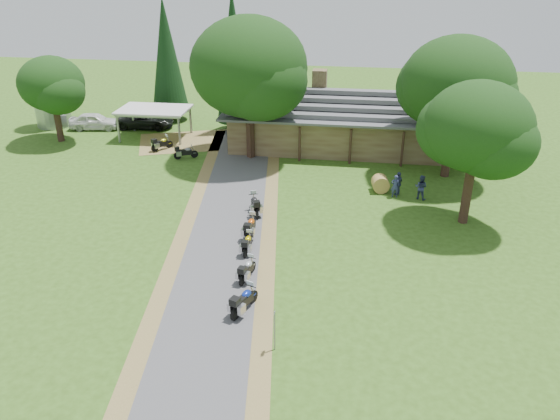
# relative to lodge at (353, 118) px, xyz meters

# --- Properties ---
(ground) EXTENTS (120.00, 120.00, 0.00)m
(ground) POSITION_rel_lodge_xyz_m (-6.00, -24.00, -2.45)
(ground) COLOR #325116
(ground) RESTS_ON ground
(driveway) EXTENTS (51.95, 51.95, 0.00)m
(driveway) POSITION_rel_lodge_xyz_m (-6.50, -20.00, -2.45)
(driveway) COLOR #454447
(driveway) RESTS_ON ground
(lodge) EXTENTS (21.40, 9.40, 4.90)m
(lodge) POSITION_rel_lodge_xyz_m (0.00, 0.00, 0.00)
(lodge) COLOR brown
(lodge) RESTS_ON ground
(silo) EXTENTS (3.44, 3.44, 6.44)m
(silo) POSITION_rel_lodge_xyz_m (-28.47, 1.71, 0.77)
(silo) COLOR gray
(silo) RESTS_ON ground
(carport) EXTENTS (6.20, 4.19, 2.65)m
(carport) POSITION_rel_lodge_xyz_m (-17.51, -0.35, -1.12)
(carport) COLOR silver
(carport) RESTS_ON ground
(car_white_sedan) EXTENTS (3.37, 6.19, 1.96)m
(car_white_sedan) POSITION_rel_lodge_xyz_m (-24.11, 1.21, -1.47)
(car_white_sedan) COLOR silver
(car_white_sedan) RESTS_ON ground
(car_dark_suv) EXTENTS (2.90, 5.91, 2.19)m
(car_dark_suv) POSITION_rel_lodge_xyz_m (-19.52, 2.32, -1.35)
(car_dark_suv) COLOR black
(car_dark_suv) RESTS_ON ground
(motorcycle_row_a) EXTENTS (1.26, 2.01, 1.31)m
(motorcycle_row_a) POSITION_rel_lodge_xyz_m (-4.14, -24.99, -1.79)
(motorcycle_row_a) COLOR navy
(motorcycle_row_a) RESTS_ON ground
(motorcycle_row_b) EXTENTS (0.88, 1.79, 1.17)m
(motorcycle_row_b) POSITION_rel_lodge_xyz_m (-4.57, -22.22, -1.86)
(motorcycle_row_b) COLOR #ACAFB5
(motorcycle_row_b) RESTS_ON ground
(motorcycle_row_c) EXTENTS (0.55, 1.66, 1.14)m
(motorcycle_row_c) POSITION_rel_lodge_xyz_m (-5.12, -19.49, -1.88)
(motorcycle_row_c) COLOR #C4AD01
(motorcycle_row_c) RESTS_ON ground
(motorcycle_row_d) EXTENTS (0.68, 1.94, 1.32)m
(motorcycle_row_d) POSITION_rel_lodge_xyz_m (-5.33, -17.64, -1.79)
(motorcycle_row_d) COLOR #CB500F
(motorcycle_row_d) RESTS_ON ground
(motorcycle_row_e) EXTENTS (1.27, 2.07, 1.35)m
(motorcycle_row_e) POSITION_rel_lodge_xyz_m (-5.66, -14.57, -1.78)
(motorcycle_row_e) COLOR black
(motorcycle_row_e) RESTS_ON ground
(motorcycle_carport_a) EXTENTS (1.59, 1.79, 1.24)m
(motorcycle_carport_a) POSITION_rel_lodge_xyz_m (-15.81, -3.56, -1.83)
(motorcycle_carport_a) COLOR #D0D019
(motorcycle_carport_a) RESTS_ON ground
(motorcycle_carport_b) EXTENTS (1.80, 1.25, 1.18)m
(motorcycle_carport_b) POSITION_rel_lodge_xyz_m (-13.16, -5.31, -1.86)
(motorcycle_carport_b) COLOR slate
(motorcycle_carport_b) RESTS_ON ground
(person_a) EXTENTS (0.54, 0.40, 1.87)m
(person_a) POSITION_rel_lodge_xyz_m (3.28, -10.58, -1.52)
(person_a) COLOR navy
(person_a) RESTS_ON ground
(person_b) EXTENTS (0.68, 0.60, 2.00)m
(person_b) POSITION_rel_lodge_xyz_m (4.97, -10.66, -1.45)
(person_b) COLOR navy
(person_b) RESTS_ON ground
(person_c) EXTENTS (0.62, 0.68, 1.96)m
(person_c) POSITION_rel_lodge_xyz_m (3.50, -10.18, -1.47)
(person_c) COLOR navy
(person_c) RESTS_ON ground
(hay_bale) EXTENTS (1.29, 1.21, 1.16)m
(hay_bale) POSITION_rel_lodge_xyz_m (2.31, -9.76, -1.87)
(hay_bale) COLOR olive
(hay_bale) RESTS_ON ground
(sign_post) EXTENTS (0.35, 0.06, 1.94)m
(sign_post) POSITION_rel_lodge_xyz_m (-2.31, -27.50, -1.48)
(sign_post) COLOR gray
(sign_post) RESTS_ON ground
(oak_lodge_left) EXTENTS (9.03, 9.03, 11.70)m
(oak_lodge_left) POSITION_rel_lodge_xyz_m (-8.04, -4.14, 3.40)
(oak_lodge_left) COLOR black
(oak_lodge_left) RESTS_ON ground
(oak_lodge_right) EXTENTS (7.79, 7.79, 11.14)m
(oak_lodge_right) POSITION_rel_lodge_xyz_m (7.14, -6.08, 3.12)
(oak_lodge_right) COLOR black
(oak_lodge_right) RESTS_ON ground
(oak_driveway) EXTENTS (6.24, 6.24, 9.86)m
(oak_driveway) POSITION_rel_lodge_xyz_m (7.34, -13.85, 2.48)
(oak_driveway) COLOR black
(oak_driveway) RESTS_ON ground
(oak_silo) EXTENTS (5.48, 5.48, 8.18)m
(oak_silo) POSITION_rel_lodge_xyz_m (-25.52, -2.59, 1.64)
(oak_silo) COLOR black
(oak_silo) RESTS_ON ground
(cedar_near) EXTENTS (3.41, 3.41, 12.50)m
(cedar_near) POSITION_rel_lodge_xyz_m (-10.90, 3.05, 3.80)
(cedar_near) COLOR black
(cedar_near) RESTS_ON ground
(cedar_far) EXTENTS (3.60, 3.60, 11.62)m
(cedar_far) POSITION_rel_lodge_xyz_m (-17.99, 5.39, 3.36)
(cedar_far) COLOR black
(cedar_far) RESTS_ON ground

